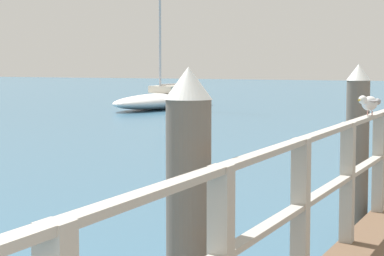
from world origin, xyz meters
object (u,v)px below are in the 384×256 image
(dock_piling_near, at_px, (189,229))
(boat_3, at_px, (166,99))
(seagull_foreground, at_px, (369,103))
(dock_piling_far, at_px, (357,146))

(dock_piling_near, distance_m, boat_3, 28.06)
(dock_piling_near, relative_size, seagull_foreground, 4.26)
(seagull_foreground, bearing_deg, boat_3, -46.25)
(dock_piling_far, relative_size, boat_3, 0.21)
(dock_piling_near, distance_m, dock_piling_far, 4.95)
(dock_piling_far, xyz_separation_m, boat_3, (-12.58, 20.12, -0.60))
(dock_piling_near, height_order, seagull_foreground, dock_piling_near)
(dock_piling_far, bearing_deg, seagull_foreground, -73.22)
(seagull_foreground, height_order, boat_3, boat_3)
(seagull_foreground, bearing_deg, dock_piling_near, 96.68)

